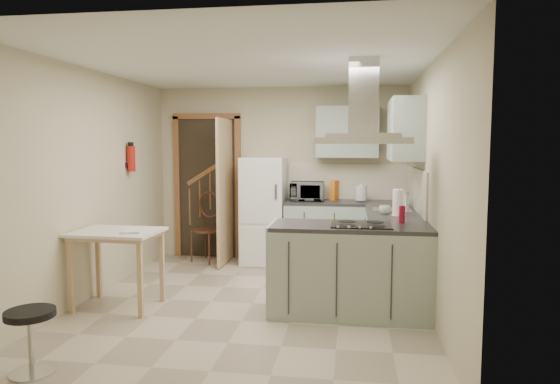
% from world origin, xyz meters
% --- Properties ---
extents(floor, '(4.20, 4.20, 0.00)m').
position_xyz_m(floor, '(0.00, 0.00, 0.00)').
color(floor, '#B8A88F').
rests_on(floor, ground).
extents(ceiling, '(4.20, 4.20, 0.00)m').
position_xyz_m(ceiling, '(0.00, 0.00, 2.50)').
color(ceiling, silver).
rests_on(ceiling, back_wall).
extents(back_wall, '(3.60, 0.00, 3.60)m').
position_xyz_m(back_wall, '(0.00, 2.10, 1.25)').
color(back_wall, '#BFB594').
rests_on(back_wall, floor).
extents(left_wall, '(0.00, 4.20, 4.20)m').
position_xyz_m(left_wall, '(-1.80, 0.00, 1.25)').
color(left_wall, '#BFB594').
rests_on(left_wall, floor).
extents(right_wall, '(0.00, 4.20, 4.20)m').
position_xyz_m(right_wall, '(1.80, 0.00, 1.25)').
color(right_wall, '#BFB594').
rests_on(right_wall, floor).
extents(doorway, '(1.10, 0.12, 2.10)m').
position_xyz_m(doorway, '(-1.10, 2.07, 1.05)').
color(doorway, brown).
rests_on(doorway, floor).
extents(fridge, '(0.60, 0.60, 1.50)m').
position_xyz_m(fridge, '(-0.20, 1.80, 0.75)').
color(fridge, white).
rests_on(fridge, floor).
extents(counter_back, '(1.08, 0.60, 0.90)m').
position_xyz_m(counter_back, '(0.66, 1.80, 0.45)').
color(counter_back, '#9EB2A0').
rests_on(counter_back, floor).
extents(counter_right, '(0.60, 1.95, 0.90)m').
position_xyz_m(counter_right, '(1.50, 1.12, 0.45)').
color(counter_right, '#9EB2A0').
rests_on(counter_right, floor).
extents(splashback, '(1.68, 0.02, 0.50)m').
position_xyz_m(splashback, '(0.96, 2.09, 1.15)').
color(splashback, beige).
rests_on(splashback, counter_back).
extents(wall_cabinet_back, '(0.85, 0.35, 0.70)m').
position_xyz_m(wall_cabinet_back, '(0.95, 1.93, 1.85)').
color(wall_cabinet_back, '#9EB2A0').
rests_on(wall_cabinet_back, back_wall).
extents(wall_cabinet_right, '(0.35, 0.90, 0.70)m').
position_xyz_m(wall_cabinet_right, '(1.62, 0.85, 1.85)').
color(wall_cabinet_right, '#9EB2A0').
rests_on(wall_cabinet_right, right_wall).
extents(peninsula, '(1.55, 0.65, 0.90)m').
position_xyz_m(peninsula, '(1.02, -0.18, 0.45)').
color(peninsula, '#9EB2A0').
rests_on(peninsula, floor).
extents(hob, '(0.58, 0.50, 0.01)m').
position_xyz_m(hob, '(1.12, -0.18, 0.91)').
color(hob, black).
rests_on(hob, peninsula).
extents(extractor_hood, '(0.90, 0.55, 0.10)m').
position_xyz_m(extractor_hood, '(1.12, -0.18, 1.72)').
color(extractor_hood, silver).
rests_on(extractor_hood, ceiling).
extents(sink, '(0.45, 0.40, 0.01)m').
position_xyz_m(sink, '(1.50, 0.95, 0.91)').
color(sink, silver).
rests_on(sink, counter_right).
extents(fire_extinguisher, '(0.10, 0.10, 0.32)m').
position_xyz_m(fire_extinguisher, '(-1.74, 0.90, 1.50)').
color(fire_extinguisher, '#B2140F').
rests_on(fire_extinguisher, left_wall).
extents(drop_leaf_table, '(0.87, 0.67, 0.80)m').
position_xyz_m(drop_leaf_table, '(-1.35, -0.32, 0.40)').
color(drop_leaf_table, tan).
rests_on(drop_leaf_table, floor).
extents(bentwood_chair, '(0.53, 0.53, 0.91)m').
position_xyz_m(bentwood_chair, '(-1.02, 1.77, 0.45)').
color(bentwood_chair, '#4A1D18').
rests_on(bentwood_chair, floor).
extents(stool, '(0.36, 0.36, 0.48)m').
position_xyz_m(stool, '(-1.29, -1.82, 0.24)').
color(stool, black).
rests_on(stool, floor).
extents(microwave, '(0.48, 0.33, 0.26)m').
position_xyz_m(microwave, '(0.41, 1.83, 1.03)').
color(microwave, black).
rests_on(microwave, counter_back).
extents(kettle, '(0.19, 0.19, 0.24)m').
position_xyz_m(kettle, '(1.15, 1.81, 1.02)').
color(kettle, silver).
rests_on(kettle, counter_back).
extents(cereal_box, '(0.13, 0.20, 0.27)m').
position_xyz_m(cereal_box, '(0.78, 1.98, 1.04)').
color(cereal_box, orange).
rests_on(cereal_box, counter_back).
extents(soap_bottle, '(0.11, 0.11, 0.20)m').
position_xyz_m(soap_bottle, '(1.68, 1.22, 1.00)').
color(soap_bottle, silver).
rests_on(soap_bottle, counter_right).
extents(paper_towel, '(0.14, 0.14, 0.31)m').
position_xyz_m(paper_towel, '(1.53, 0.47, 1.05)').
color(paper_towel, white).
rests_on(paper_towel, counter_right).
extents(cup, '(0.13, 0.13, 0.10)m').
position_xyz_m(cup, '(1.40, 0.62, 0.95)').
color(cup, silver).
rests_on(cup, counter_right).
extents(red_bottle, '(0.08, 0.08, 0.17)m').
position_xyz_m(red_bottle, '(1.53, -0.01, 0.99)').
color(red_bottle, '#AA0E24').
rests_on(red_bottle, peninsula).
extents(book, '(0.26, 0.30, 0.11)m').
position_xyz_m(book, '(-1.27, -0.39, 0.86)').
color(book, maroon).
rests_on(book, drop_leaf_table).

